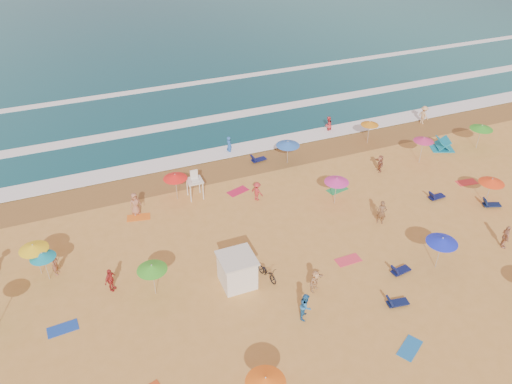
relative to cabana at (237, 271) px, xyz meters
name	(u,v)px	position (x,y,z in m)	size (l,w,h in m)	color
ground	(272,261)	(2.85, 1.03, -1.00)	(220.00, 220.00, 0.00)	gold
wet_sand	(215,170)	(2.85, 13.53, -0.99)	(220.00, 220.00, 0.00)	olive
surf_foam	(187,126)	(2.85, 22.35, -0.90)	(200.00, 18.70, 0.05)	white
cabana	(237,271)	(0.00, 0.00, 0.00)	(2.00, 2.00, 2.00)	white
cabana_roof	(237,258)	(0.00, 0.00, 1.06)	(2.20, 2.20, 0.12)	silver
bicycle	(267,272)	(1.90, -0.30, -0.52)	(0.64, 1.83, 0.96)	black
lifeguard_stand	(195,186)	(0.22, 10.20, 0.05)	(1.20, 1.20, 2.10)	white
beach_umbrellas	(279,231)	(3.47, 1.46, 1.09)	(54.93, 30.73, 0.78)	#FF4315
loungers	(316,289)	(4.27, -2.52, -0.83)	(42.41, 25.16, 0.34)	#0F174C
towels	(297,269)	(4.01, -0.30, -0.98)	(33.89, 24.00, 0.03)	#D0491A
popup_tents	(510,164)	(26.32, 4.21, -0.40)	(8.19, 12.60, 1.20)	#FF3875
beachgoers	(251,217)	(2.95, 5.12, -0.18)	(48.71, 26.90, 2.13)	tan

